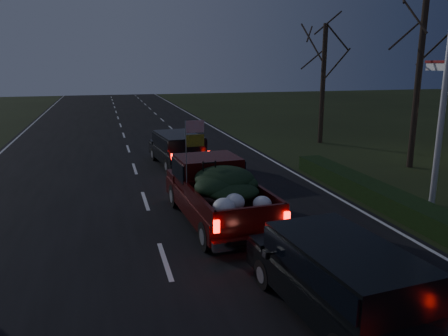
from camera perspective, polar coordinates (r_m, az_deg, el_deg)
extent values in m
plane|color=black|center=(11.06, -7.72, -12.03)|extent=(120.00, 120.00, 0.00)
cube|color=black|center=(11.06, -7.72, -11.98)|extent=(14.00, 120.00, 0.02)
cube|color=black|center=(16.38, 18.78, -2.98)|extent=(1.00, 10.00, 0.60)
cylinder|color=silver|center=(16.04, 27.11, 11.19)|extent=(0.20, 0.20, 9.00)
cylinder|color=black|center=(21.80, 24.09, 11.07)|extent=(0.28, 0.28, 8.50)
cylinder|color=black|center=(27.12, 12.78, 10.56)|extent=(0.28, 0.28, 7.00)
cube|color=#390807|center=(13.36, -0.95, -4.48)|extent=(2.38, 5.28, 0.57)
cube|color=#390807|center=(14.00, -2.14, -0.34)|extent=(2.01, 1.77, 0.93)
cube|color=black|center=(13.98, -2.15, 0.07)|extent=(2.11, 1.67, 0.57)
cube|color=#390807|center=(12.06, 1.03, -4.94)|extent=(2.09, 3.00, 0.06)
ellipsoid|color=black|center=(12.40, 0.45, -2.17)|extent=(1.76, 1.96, 0.62)
cylinder|color=gray|center=(12.73, -4.96, 1.54)|extent=(0.03, 0.03, 2.07)
cube|color=red|center=(12.65, -3.81, 5.43)|extent=(0.54, 0.05, 0.35)
cube|color=gold|center=(12.71, -3.78, 3.59)|extent=(0.54, 0.05, 0.35)
cube|color=black|center=(20.89, -6.12, 1.89)|extent=(2.27, 4.53, 0.55)
cube|color=black|center=(20.56, -6.00, 3.46)|extent=(2.03, 3.34, 0.73)
cube|color=black|center=(20.55, -6.00, 3.66)|extent=(2.12, 3.26, 0.44)
cube|color=black|center=(8.90, 14.35, -15.00)|extent=(2.19, 4.49, 0.54)
cube|color=black|center=(8.46, 15.48, -11.96)|extent=(1.98, 3.31, 0.73)
cube|color=black|center=(8.43, 15.51, -11.51)|extent=(2.06, 3.23, 0.44)
cube|color=black|center=(8.84, 5.52, -11.13)|extent=(0.11, 0.21, 0.15)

